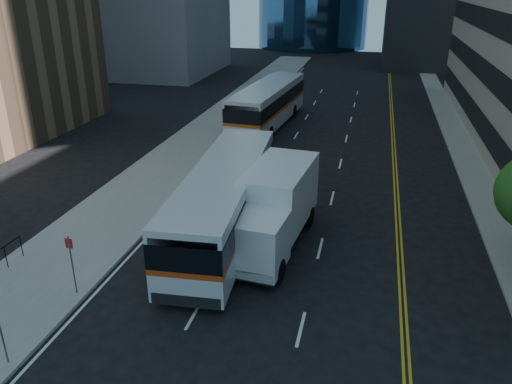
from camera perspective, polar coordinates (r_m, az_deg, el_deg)
ground at (r=17.07m, az=2.33°, el=-19.20°), size 160.00×160.00×0.00m
sidewalk_west at (r=41.17m, az=-5.34°, el=6.82°), size 5.00×90.00×0.15m
sidewalk_east at (r=39.72m, az=22.53°, el=4.53°), size 2.00×90.00×0.15m
bus_front at (r=23.86m, az=-3.61°, el=-0.79°), size 3.76×13.39×3.41m
bus_rear at (r=42.75m, az=1.40°, el=10.04°), size 4.05×13.66×3.47m
box_truck at (r=22.79m, az=1.97°, el=-1.86°), size 3.30×7.72×3.59m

